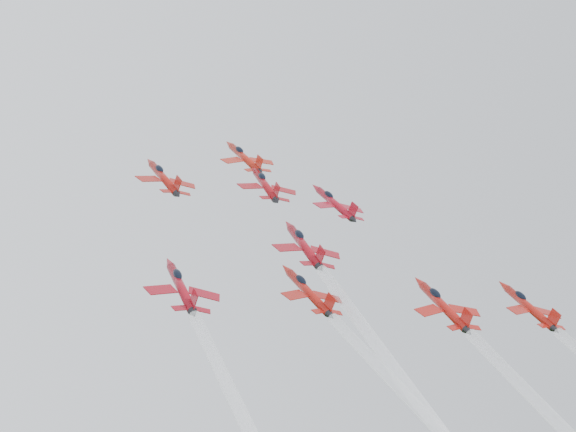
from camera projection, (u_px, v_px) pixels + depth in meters
jet_lead at (244, 157)px, 141.20m from camera, size 10.33×13.00×9.01m
jet_row2_left at (163, 177)px, 122.27m from camera, size 9.93×12.50×8.67m
jet_row2_center at (265, 184)px, 131.56m from camera, size 10.35×13.02×9.03m
jet_row2_right at (334, 202)px, 132.56m from camera, size 10.03×12.63×8.76m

